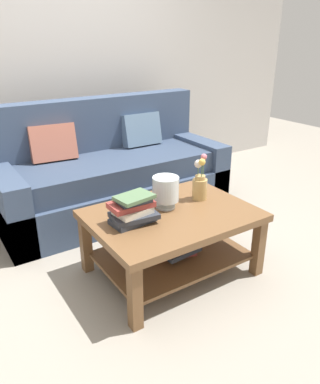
{
  "coord_description": "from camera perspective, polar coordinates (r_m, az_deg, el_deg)",
  "views": [
    {
      "loc": [
        -1.36,
        -2.27,
        1.6
      ],
      "look_at": [
        -0.02,
        -0.23,
        0.58
      ],
      "focal_mm": 34.97,
      "sensor_mm": 36.0,
      "label": 1
    }
  ],
  "objects": [
    {
      "name": "back_wall",
      "position": [
        4.16,
        -14.96,
        18.55
      ],
      "size": [
        6.4,
        0.12,
        2.7
      ],
      "primitive_type": "cube",
      "color": "#BCB7B2",
      "rests_on": "ground"
    },
    {
      "name": "couch",
      "position": [
        3.64,
        -7.5,
        2.67
      ],
      "size": [
        2.15,
        0.9,
        1.06
      ],
      "color": "#384760",
      "rests_on": "ground"
    },
    {
      "name": "ground_plane",
      "position": [
        3.09,
        -2.09,
        -8.45
      ],
      "size": [
        10.0,
        10.0,
        0.0
      ],
      "primitive_type": "plane",
      "color": "gray"
    },
    {
      "name": "flower_pitcher",
      "position": [
        2.75,
        6.1,
        1.29
      ],
      "size": [
        0.11,
        0.11,
        0.34
      ],
      "color": "tan",
      "rests_on": "coffee_table"
    },
    {
      "name": "coffee_table",
      "position": [
        2.64,
        1.85,
        -5.83
      ],
      "size": [
        1.12,
        0.82,
        0.48
      ],
      "color": "brown",
      "rests_on": "ground"
    },
    {
      "name": "book_stack_main",
      "position": [
        2.4,
        -4.16,
        -2.7
      ],
      "size": [
        0.31,
        0.23,
        0.2
      ],
      "color": "#2D333D",
      "rests_on": "coffee_table"
    },
    {
      "name": "glass_hurricane_vase",
      "position": [
        2.59,
        0.87,
        0.34
      ],
      "size": [
        0.19,
        0.19,
        0.23
      ],
      "color": "silver",
      "rests_on": "coffee_table"
    }
  ]
}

